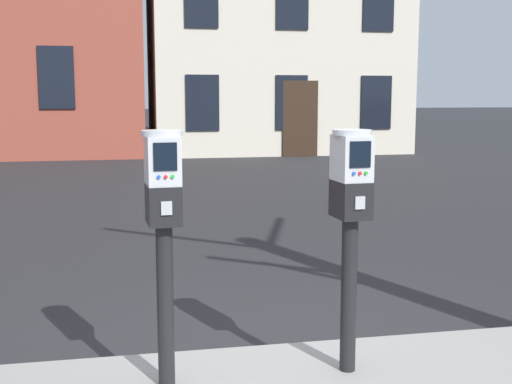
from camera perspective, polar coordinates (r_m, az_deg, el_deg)
name	(u,v)px	position (r m, az deg, el deg)	size (l,w,h in m)	color
ground_plane	(289,377)	(4.25, 2.80, -15.49)	(160.00, 160.00, 0.00)	#28282B
parking_meter_near_kerb	(164,212)	(3.56, -7.88, -1.74)	(0.23, 0.26, 1.39)	black
parking_meter_twin_adjacent	(351,207)	(3.76, 8.06, -1.27)	(0.23, 0.26, 1.38)	black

